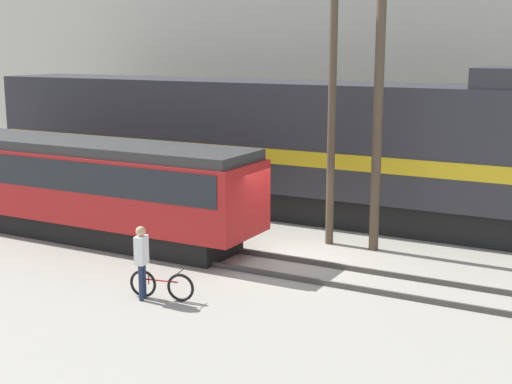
# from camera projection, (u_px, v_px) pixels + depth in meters

# --- Properties ---
(ground_plane) EXTENTS (120.00, 120.00, 0.00)m
(ground_plane) POSITION_uv_depth(u_px,v_px,m) (292.00, 259.00, 20.09)
(ground_plane) COLOR #9E998C
(track_near) EXTENTS (60.00, 1.50, 0.14)m
(track_near) POSITION_uv_depth(u_px,v_px,m) (276.00, 265.00, 19.24)
(track_near) COLOR #47423D
(track_near) RESTS_ON ground
(track_far) EXTENTS (60.00, 1.51, 0.14)m
(track_far) POSITION_uv_depth(u_px,v_px,m) (354.00, 220.00, 24.27)
(track_far) COLOR #47423D
(track_far) RESTS_ON ground
(building_backdrop) EXTENTS (49.01, 6.00, 13.97)m
(building_backdrop) POSITION_uv_depth(u_px,v_px,m) (432.00, 19.00, 30.38)
(building_backdrop) COLOR beige
(building_backdrop) RESTS_ON ground
(freight_locomotive) EXTENTS (21.53, 3.04, 5.27)m
(freight_locomotive) POSITION_uv_depth(u_px,v_px,m) (257.00, 143.00, 25.55)
(freight_locomotive) COLOR black
(freight_locomotive) RESTS_ON ground
(streetcar) EXTENTS (12.61, 2.54, 3.04)m
(streetcar) POSITION_uv_depth(u_px,v_px,m) (73.00, 181.00, 22.24)
(streetcar) COLOR black
(streetcar) RESTS_ON ground
(bicycle) EXTENTS (1.62, 0.51, 0.74)m
(bicycle) POSITION_uv_depth(u_px,v_px,m) (162.00, 285.00, 16.82)
(bicycle) COLOR black
(bicycle) RESTS_ON ground
(person) EXTENTS (0.29, 0.40, 1.79)m
(person) POSITION_uv_depth(u_px,v_px,m) (141.00, 255.00, 16.65)
(person) COLOR #232D4C
(person) RESTS_ON ground
(utility_pole_left) EXTENTS (0.24, 0.24, 8.01)m
(utility_pole_left) POSITION_uv_depth(u_px,v_px,m) (332.00, 111.00, 20.81)
(utility_pole_left) COLOR #4C3D2D
(utility_pole_left) RESTS_ON ground
(utility_pole_center) EXTENTS (0.28, 0.28, 8.67)m
(utility_pole_center) POSITION_uv_depth(u_px,v_px,m) (378.00, 102.00, 20.09)
(utility_pole_center) COLOR #4C3D2D
(utility_pole_center) RESTS_ON ground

